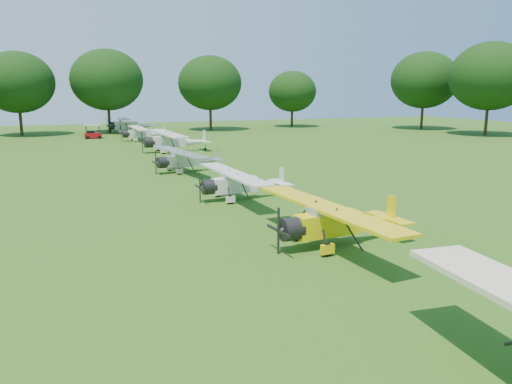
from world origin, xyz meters
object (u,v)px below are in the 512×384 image
Objects in this scene: aircraft_2 at (337,219)px; aircraft_5 at (173,140)px; golf_cart at (93,134)px; aircraft_3 at (241,182)px; aircraft_4 at (187,159)px; aircraft_6 at (143,132)px; aircraft_7 at (129,124)px.

aircraft_5 reaches higher than aircraft_2.
aircraft_2 is 4.39× the size of golf_cart.
aircraft_3 is 0.98× the size of aircraft_4.
aircraft_3 is 0.95× the size of aircraft_6.
aircraft_3 is at bearing 89.65° from aircraft_2.
aircraft_5 reaches higher than aircraft_3.
aircraft_5 is at bearing 73.49° from aircraft_4.
aircraft_7 is (0.43, 52.54, 0.30)m from aircraft_3.
aircraft_4 is 4.18× the size of golf_cart.
aircraft_7 is at bearing 87.36° from aircraft_3.
aircraft_6 reaches higher than aircraft_4.
aircraft_5 is 27.30m from aircraft_7.
aircraft_2 is at bearing -95.65° from aircraft_4.
aircraft_6 is at bearing -88.45° from aircraft_7.
aircraft_3 is 0.78× the size of aircraft_7.
aircraft_7 is (0.95, 41.04, 0.29)m from aircraft_4.
golf_cart is at bearing 92.84° from aircraft_2.
aircraft_2 is 10.33m from aircraft_3.
aircraft_7 is at bearing 52.41° from golf_cart.
aircraft_2 reaches higher than golf_cart.
aircraft_6 is (0.83, 27.44, 0.04)m from aircraft_4.
aircraft_6 is (0.31, 38.94, 0.05)m from aircraft_3.
aircraft_3 is 4.10× the size of golf_cart.
aircraft_3 is (-0.61, 10.31, -0.07)m from aircraft_2.
aircraft_3 is at bearing -83.09° from golf_cart.
aircraft_3 is at bearing -88.43° from aircraft_7.
aircraft_5 is (0.78, 35.57, 0.20)m from aircraft_2.
aircraft_4 is 27.45m from aircraft_6.
aircraft_6 is at bearing 86.59° from aircraft_2.
aircraft_7 is (-0.18, 62.85, 0.23)m from aircraft_2.
aircraft_3 is at bearing -91.05° from aircraft_6.
aircraft_3 is 44.81m from golf_cart.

